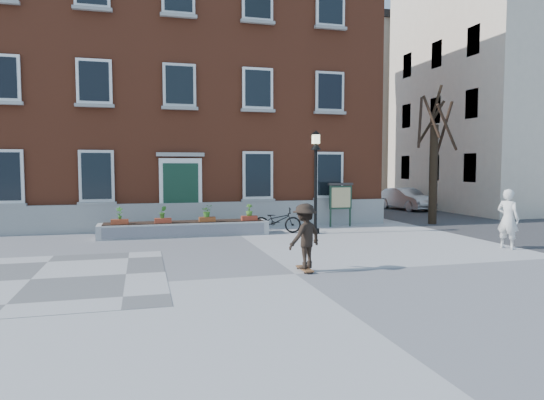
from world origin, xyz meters
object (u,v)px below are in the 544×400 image
object	(u,v)px
bystander	(508,219)
notice_board	(341,197)
lamp_post	(316,167)
skateboarder	(305,236)
bicycle	(277,220)
parked_car	(406,199)

from	to	relation	value
bystander	notice_board	size ratio (longest dim) A/B	1.00
bystander	lamp_post	distance (m)	6.84
lamp_post	skateboarder	bearing A→B (deg)	-112.37
bystander	lamp_post	world-z (taller)	lamp_post
skateboarder	notice_board	bearing A→B (deg)	61.46
bicycle	skateboarder	bearing A→B (deg)	-177.67
skateboarder	parked_car	bearing A→B (deg)	52.02
bicycle	bystander	xyz separation A→B (m)	(6.00, -5.32, 0.45)
bystander	parked_car	bearing A→B (deg)	-38.91
bicycle	parked_car	bearing A→B (deg)	-40.59
bicycle	notice_board	distance (m)	3.47
bicycle	parked_car	distance (m)	12.58
parked_car	notice_board	bearing A→B (deg)	-144.58
parked_car	skateboarder	bearing A→B (deg)	-135.43
parked_car	lamp_post	size ratio (longest dim) A/B	1.00
lamp_post	skateboarder	world-z (taller)	lamp_post
bicycle	lamp_post	xyz separation A→B (m)	(1.37, -0.55, 2.05)
lamp_post	bystander	bearing A→B (deg)	-45.88
parked_car	notice_board	distance (m)	9.39
bicycle	skateboarder	size ratio (longest dim) A/B	1.11
bicycle	parked_car	size ratio (longest dim) A/B	0.47
notice_board	bystander	bearing A→B (deg)	-66.54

